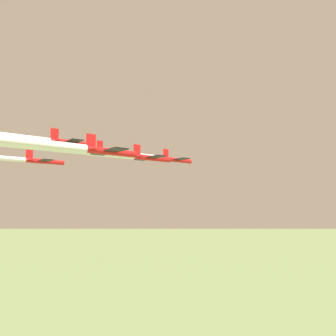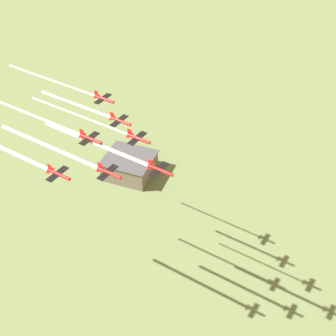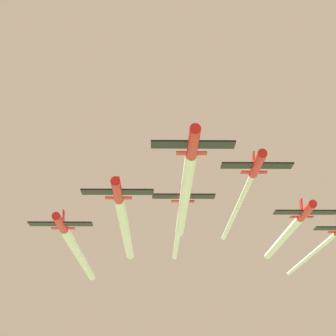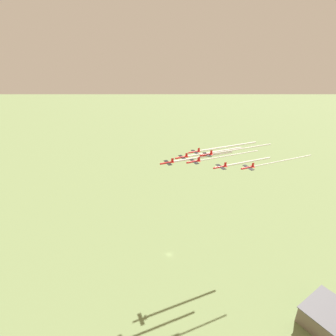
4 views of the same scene
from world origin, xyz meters
name	(u,v)px [view 3 (image 3 of 4)]	position (x,y,z in m)	size (l,w,h in m)	color
jet_0	(193,143)	(-11.20, -14.03, 89.44)	(9.11, 8.78, 3.05)	red
jet_1	(257,165)	(0.80, -24.87, 91.14)	(9.11, 8.78, 3.05)	red
jet_2	(117,191)	(4.11, -8.81, 87.88)	(9.11, 8.78, 3.05)	red
jet_3	(306,212)	(12.80, -35.72, 88.51)	(9.11, 8.78, 3.05)	red
jet_4	(184,195)	(16.11, -19.65, 90.66)	(9.11, 8.78, 3.05)	red
jet_5	(60,223)	(19.42, -3.59, 86.82)	(9.11, 8.78, 3.05)	red
smoke_trail_0	(184,201)	(14.20, -19.26, 89.40)	(42.88, 10.06, 1.31)	white
smoke_trail_1	(236,212)	(26.59, -30.18, 91.09)	(43.54, 9.63, 0.71)	white
smoke_trail_2	(126,232)	(29.48, -14.03, 87.83)	(42.83, 10.05, 1.32)	white
smoke_trail_3	(282,240)	(33.49, -39.98, 88.46)	(33.42, 7.93, 1.11)	white
smoke_trail_4	(178,235)	(44.27, -25.45, 90.62)	(48.33, 10.79, 0.90)	white
smoke_trail_5	(81,257)	(48.04, -9.48, 86.77)	(49.34, 11.45, 1.37)	white
smoke_trail_6	(309,257)	(51.90, -52.14, 88.97)	(46.17, 10.18, 0.72)	white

